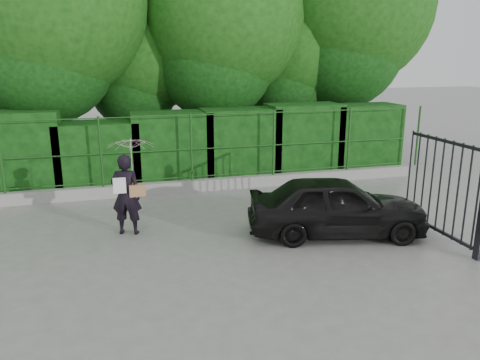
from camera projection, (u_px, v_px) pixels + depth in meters
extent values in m
plane|color=gray|center=(213.00, 261.00, 8.34)|extent=(80.00, 80.00, 0.00)
cube|color=#9E9E99|center=(178.00, 187.00, 12.49)|extent=(14.00, 0.25, 0.30)
cylinder|color=#1B4A18|center=(0.00, 157.00, 11.14)|extent=(0.06, 0.06, 1.80)
cylinder|color=#1B4A18|center=(101.00, 152.00, 11.73)|extent=(0.06, 0.06, 1.80)
cylinder|color=#1B4A18|center=(191.00, 147.00, 12.33)|extent=(0.06, 0.06, 1.80)
cylinder|color=#1B4A18|center=(274.00, 143.00, 12.92)|extent=(0.06, 0.06, 1.80)
cylinder|color=#1B4A18|center=(349.00, 139.00, 13.51)|extent=(0.06, 0.06, 1.80)
cylinder|color=#1B4A18|center=(418.00, 136.00, 14.10)|extent=(0.06, 0.06, 1.80)
cylinder|color=#1B4A18|center=(177.00, 178.00, 12.43)|extent=(13.60, 0.03, 0.03)
cylinder|color=#1B4A18|center=(176.00, 150.00, 12.24)|extent=(13.60, 0.03, 0.03)
cylinder|color=#1B4A18|center=(175.00, 116.00, 12.00)|extent=(13.60, 0.03, 0.03)
cube|color=black|center=(18.00, 153.00, 12.15)|extent=(2.20, 1.20, 2.18)
cube|color=black|center=(98.00, 156.00, 12.71)|extent=(2.20, 1.20, 1.82)
cube|color=black|center=(172.00, 148.00, 13.20)|extent=(2.20, 1.20, 2.03)
cube|color=black|center=(240.00, 144.00, 13.71)|extent=(2.20, 1.20, 2.07)
cube|color=black|center=(303.00, 139.00, 14.21)|extent=(2.20, 1.20, 2.15)
cube|color=black|center=(362.00, 138.00, 14.74)|extent=(2.20, 1.20, 2.08)
cylinder|color=black|center=(60.00, 101.00, 13.70)|extent=(0.36, 0.36, 4.50)
sphere|color=#14470F|center=(50.00, 3.00, 13.00)|extent=(5.40, 5.40, 5.40)
cylinder|color=black|center=(144.00, 115.00, 15.71)|extent=(0.36, 0.36, 3.25)
sphere|color=#14470F|center=(141.00, 55.00, 15.21)|extent=(3.90, 3.90, 3.90)
cylinder|color=black|center=(224.00, 100.00, 15.29)|extent=(0.36, 0.36, 4.25)
sphere|color=#14470F|center=(223.00, 18.00, 14.64)|extent=(5.10, 5.10, 5.10)
cylinder|color=black|center=(287.00, 108.00, 16.68)|extent=(0.36, 0.36, 3.50)
sphere|color=#14470F|center=(289.00, 46.00, 16.14)|extent=(4.20, 4.20, 4.20)
cylinder|color=black|center=(344.00, 89.00, 16.66)|extent=(0.36, 0.36, 4.75)
sphere|color=#14470F|center=(349.00, 5.00, 15.93)|extent=(5.70, 5.70, 5.70)
cube|color=black|center=(437.00, 229.00, 9.44)|extent=(0.05, 2.00, 0.06)
cube|color=black|center=(447.00, 141.00, 8.97)|extent=(0.05, 2.00, 0.06)
cylinder|color=black|center=(477.00, 200.00, 8.32)|extent=(0.04, 0.04, 1.90)
cylinder|color=black|center=(467.00, 196.00, 8.55)|extent=(0.04, 0.04, 1.90)
cylinder|color=black|center=(457.00, 193.00, 8.79)|extent=(0.04, 0.04, 1.90)
cylinder|color=black|center=(448.00, 189.00, 9.02)|extent=(0.04, 0.04, 1.90)
cylinder|color=black|center=(440.00, 186.00, 9.25)|extent=(0.04, 0.04, 1.90)
cylinder|color=black|center=(432.00, 183.00, 9.48)|extent=(0.04, 0.04, 1.90)
cylinder|color=black|center=(424.00, 180.00, 9.72)|extent=(0.04, 0.04, 1.90)
cylinder|color=black|center=(416.00, 177.00, 9.95)|extent=(0.04, 0.04, 1.90)
cylinder|color=black|center=(409.00, 174.00, 10.18)|extent=(0.04, 0.04, 1.90)
imported|color=black|center=(126.00, 194.00, 9.42)|extent=(0.70, 0.55, 1.67)
imported|color=#F4B8DA|center=(132.00, 159.00, 9.33)|extent=(0.92, 0.94, 0.85)
cube|color=#A07249|center=(137.00, 190.00, 9.38)|extent=(0.32, 0.15, 0.24)
cube|color=white|center=(120.00, 186.00, 9.22)|extent=(0.25, 0.02, 0.32)
imported|color=black|center=(336.00, 206.00, 9.43)|extent=(3.79, 2.20, 1.21)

